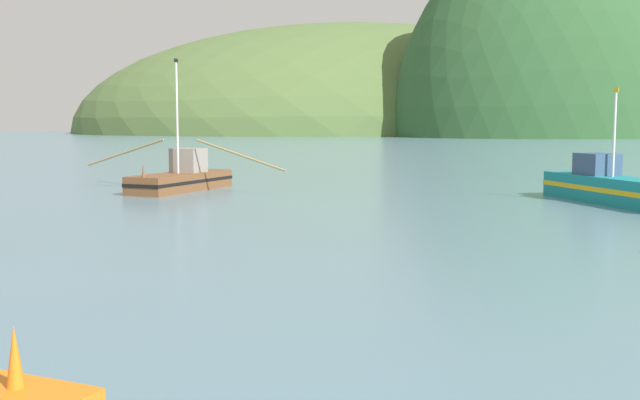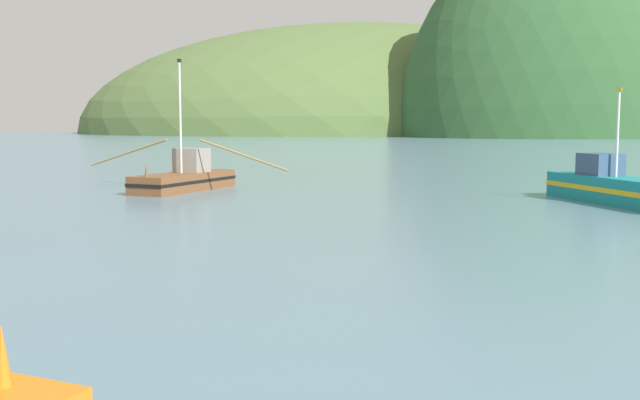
% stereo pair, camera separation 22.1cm
% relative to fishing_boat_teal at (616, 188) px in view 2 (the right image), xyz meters
% --- Properties ---
extents(hill_mid_right, '(85.78, 68.63, 109.75)m').
position_rel_fishing_boat_teal_xyz_m(hill_mid_right, '(89.19, 144.47, -0.79)').
color(hill_mid_right, '#2D562D').
rests_on(hill_mid_right, ground).
extents(hill_mid_left, '(195.74, 156.59, 74.52)m').
position_rel_fishing_boat_teal_xyz_m(hill_mid_left, '(62.91, 223.17, -0.79)').
color(hill_mid_left, '#516B38').
rests_on(hill_mid_left, ground).
extents(fishing_boat_teal, '(2.12, 9.48, 5.55)m').
position_rel_fishing_boat_teal_xyz_m(fishing_boat_teal, '(0.00, 0.00, 0.00)').
color(fishing_boat_teal, '#147F84').
rests_on(fishing_boat_teal, ground).
extents(fishing_boat_brown, '(10.44, 8.39, 7.45)m').
position_rel_fishing_boat_teal_xyz_m(fishing_boat_brown, '(-19.28, 12.75, -0.08)').
color(fishing_boat_brown, brown).
rests_on(fishing_boat_brown, ground).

